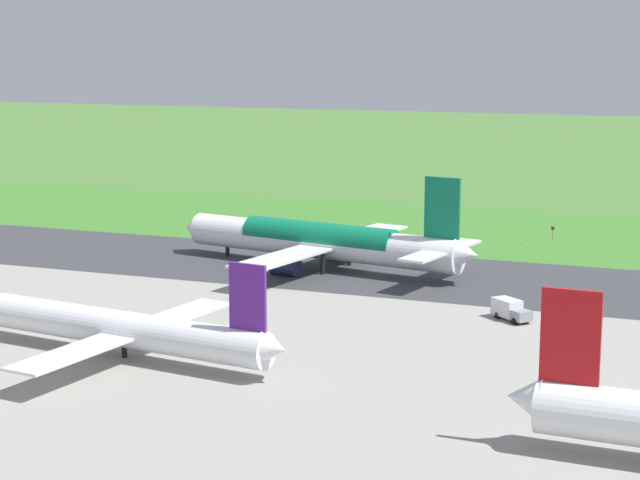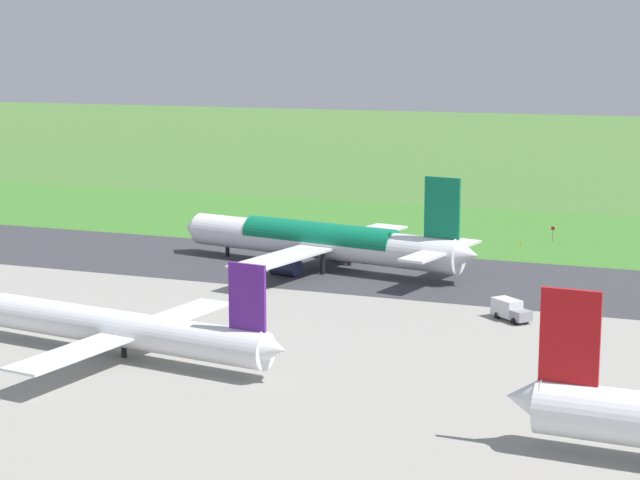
% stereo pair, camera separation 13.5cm
% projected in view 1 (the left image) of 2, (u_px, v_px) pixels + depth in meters
% --- Properties ---
extents(ground_plane, '(800.00, 800.00, 0.00)m').
position_uv_depth(ground_plane, '(381.00, 273.00, 168.20)').
color(ground_plane, '#477233').
extents(runway_asphalt, '(600.00, 32.28, 0.06)m').
position_uv_depth(runway_asphalt, '(381.00, 273.00, 168.19)').
color(runway_asphalt, '#38383D').
rests_on(runway_asphalt, ground).
extents(apron_concrete, '(440.00, 110.00, 0.05)m').
position_uv_depth(apron_concrete, '(208.00, 379.00, 114.63)').
color(apron_concrete, gray).
rests_on(apron_concrete, ground).
extents(grass_verge_foreground, '(600.00, 80.00, 0.04)m').
position_uv_depth(grass_verge_foreground, '(437.00, 238.00, 197.93)').
color(grass_verge_foreground, '#3C782B').
rests_on(grass_verge_foreground, ground).
extents(airliner_main, '(53.86, 44.34, 15.88)m').
position_uv_depth(airliner_main, '(322.00, 241.00, 170.88)').
color(airliner_main, white).
rests_on(airliner_main, ground).
extents(airliner_parked_mid, '(42.56, 34.94, 12.43)m').
position_uv_depth(airliner_parked_mid, '(125.00, 329.00, 122.00)').
color(airliner_parked_mid, white).
rests_on(airliner_parked_mid, ground).
extents(service_truck_baggage, '(5.90, 5.44, 2.65)m').
position_uv_depth(service_truck_baggage, '(510.00, 310.00, 139.06)').
color(service_truck_baggage, gray).
rests_on(service_truck_baggage, ground).
extents(no_stopping_sign, '(0.60, 0.10, 2.72)m').
position_uv_depth(no_stopping_sign, '(553.00, 233.00, 194.69)').
color(no_stopping_sign, slate).
rests_on(no_stopping_sign, ground).
extents(traffic_cone_orange, '(0.40, 0.40, 0.55)m').
position_uv_depth(traffic_cone_orange, '(521.00, 244.00, 190.90)').
color(traffic_cone_orange, orange).
rests_on(traffic_cone_orange, ground).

